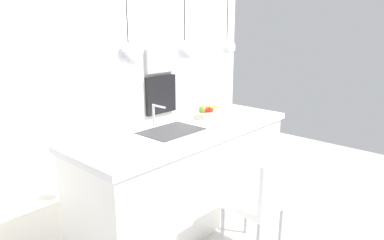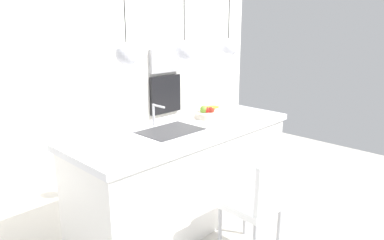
{
  "view_description": "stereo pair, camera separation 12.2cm",
  "coord_description": "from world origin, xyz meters",
  "px_view_note": "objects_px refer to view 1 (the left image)",
  "views": [
    {
      "loc": [
        -2.39,
        -2.26,
        1.89
      ],
      "look_at": [
        0.1,
        0.0,
        1.0
      ],
      "focal_mm": 33.17,
      "sensor_mm": 36.0,
      "label": 1
    },
    {
      "loc": [
        -2.3,
        -2.34,
        1.89
      ],
      "look_at": [
        0.1,
        0.0,
        1.0
      ],
      "focal_mm": 33.17,
      "sensor_mm": 36.0,
      "label": 2
    }
  ],
  "objects_px": {
    "microwave": "(160,61)",
    "oven": "(160,95)",
    "chair_near": "(260,200)",
    "fruit_bowl": "(206,113)"
  },
  "relations": [
    {
      "from": "chair_near",
      "to": "fruit_bowl",
      "type": "bearing_deg",
      "value": 65.33
    },
    {
      "from": "fruit_bowl",
      "to": "chair_near",
      "type": "height_order",
      "value": "fruit_bowl"
    },
    {
      "from": "microwave",
      "to": "oven",
      "type": "relative_size",
      "value": 0.96
    },
    {
      "from": "fruit_bowl",
      "to": "oven",
      "type": "xyz_separation_m",
      "value": [
        0.73,
        1.5,
        -0.1
      ]
    },
    {
      "from": "microwave",
      "to": "oven",
      "type": "height_order",
      "value": "microwave"
    },
    {
      "from": "fruit_bowl",
      "to": "chair_near",
      "type": "relative_size",
      "value": 0.3
    },
    {
      "from": "microwave",
      "to": "chair_near",
      "type": "height_order",
      "value": "microwave"
    },
    {
      "from": "microwave",
      "to": "chair_near",
      "type": "bearing_deg",
      "value": -115.55
    },
    {
      "from": "chair_near",
      "to": "microwave",
      "type": "bearing_deg",
      "value": 64.45
    },
    {
      "from": "oven",
      "to": "microwave",
      "type": "bearing_deg",
      "value": 0.0
    }
  ]
}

